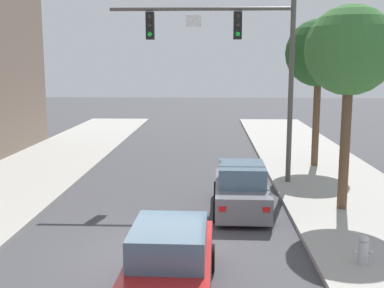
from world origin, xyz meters
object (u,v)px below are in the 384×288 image
car_lead_grey (241,189)px  street_tree_nearest (350,52)px  street_tree_second (319,54)px  traffic_signal_mast (239,51)px  car_following_red (170,264)px  fire_hydrant (363,249)px

car_lead_grey → street_tree_nearest: bearing=-1.6°
street_tree_second → traffic_signal_mast: bearing=-139.3°
street_tree_second → car_lead_grey: bearing=-119.9°
car_following_red → street_tree_second: (5.73, 12.84, 4.59)m
traffic_signal_mast → street_tree_second: traffic_signal_mast is taller
fire_hydrant → street_tree_nearest: street_tree_nearest is taller
fire_hydrant → traffic_signal_mast: bearing=107.6°
street_tree_nearest → car_following_red: bearing=-130.7°
car_following_red → street_tree_second: 14.79m
car_following_red → fire_hydrant: 4.71m
traffic_signal_mast → car_lead_grey: bearing=-91.0°
car_following_red → street_tree_nearest: bearing=49.3°
car_lead_grey → car_following_red: same height
car_lead_grey → car_following_red: bearing=-106.9°
car_following_red → street_tree_second: street_tree_second is taller
fire_hydrant → street_tree_second: 12.37m
street_tree_nearest → street_tree_second: size_ratio=0.97×
fire_hydrant → street_tree_second: bearing=83.6°
car_following_red → fire_hydrant: car_following_red is taller
car_lead_grey → street_tree_nearest: size_ratio=0.65×
car_lead_grey → fire_hydrant: (2.61, -4.58, -0.22)m
traffic_signal_mast → car_following_red: (-1.91, -9.56, -4.65)m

